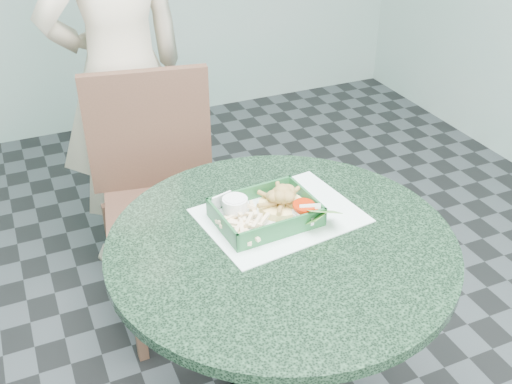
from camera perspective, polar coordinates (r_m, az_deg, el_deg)
name	(u,v)px	position (r m, az deg, el deg)	size (l,w,h in m)	color
cafe_table	(280,296)	(1.63, 2.30, -9.84)	(0.89, 0.89, 0.75)	black
dining_chair	(161,184)	(2.22, -9.02, 0.75)	(0.45, 0.45, 0.93)	#442415
diner_person	(119,53)	(2.35, -12.93, 12.78)	(0.67, 0.44, 1.85)	beige
placemat	(280,222)	(1.61, 2.27, -2.84)	(0.40, 0.30, 0.00)	white
food_basket	(266,222)	(1.58, 0.92, -2.86)	(0.26, 0.19, 0.05)	#1D572C
crab_sandwich	(282,205)	(1.58, 2.51, -1.28)	(0.12, 0.12, 0.07)	#F2CE74
fries_pile	(245,225)	(1.53, -1.06, -3.12)	(0.11, 0.12, 0.04)	#FFE1AC
sauce_ramekin	(235,209)	(1.56, -1.99, -1.63)	(0.07, 0.07, 0.04)	white
garnish_cup	(309,220)	(1.55, 5.07, -2.67)	(0.10, 0.10, 0.04)	silver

